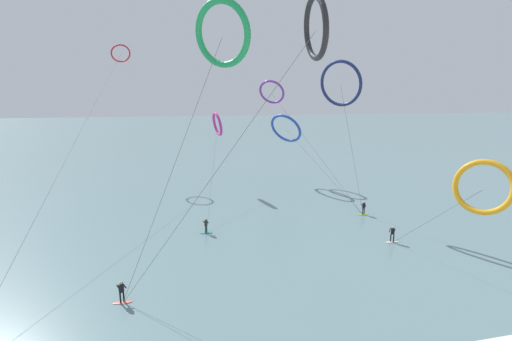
{
  "coord_description": "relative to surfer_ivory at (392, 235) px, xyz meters",
  "views": [
    {
      "loc": [
        -5.13,
        -9.94,
        15.19
      ],
      "look_at": [
        0.0,
        19.92,
        8.41
      ],
      "focal_mm": 25.53,
      "sensor_mm": 36.0,
      "label": 1
    }
  ],
  "objects": [
    {
      "name": "kite_emerald",
      "position": [
        -17.28,
        -6.38,
        17.91
      ],
      "size": [
        9.66,
        3.79,
        20.93
      ],
      "rotation": [
        0.0,
        0.0,
        2.42
      ],
      "color": "#199351",
      "rests_on": "ground"
    },
    {
      "name": "kite_violet",
      "position": [
        -5.97,
        30.49,
        13.89
      ],
      "size": [
        9.5,
        24.65,
        16.78
      ],
      "rotation": [
        0.0,
        0.0,
        2.56
      ],
      "color": "purple",
      "rests_on": "ground"
    },
    {
      "name": "kite_cobalt",
      "position": [
        -4.73,
        25.3,
        8.22
      ],
      "size": [
        8.71,
        20.2,
        11.46
      ],
      "rotation": [
        0.0,
        0.0,
        2.33
      ],
      "color": "#2647B7",
      "rests_on": "ground"
    },
    {
      "name": "kite_amber",
      "position": [
        1.61,
        -8.73,
        7.3
      ],
      "size": [
        3.43,
        10.75,
        10.22
      ],
      "rotation": [
        0.0,
        0.0,
        5.36
      ],
      "color": "orange",
      "rests_on": "ground"
    },
    {
      "name": "kite_charcoal",
      "position": [
        -13.0,
        -12.46,
        17.39
      ],
      "size": [
        12.25,
        7.55,
        19.89
      ],
      "rotation": [
        0.0,
        0.0,
        1.58
      ],
      "color": "black",
      "rests_on": "ground"
    },
    {
      "name": "sea_water",
      "position": [
        -14.22,
        83.4,
        -0.78
      ],
      "size": [
        400.0,
        200.0,
        0.08
      ],
      "primitive_type": "cube",
      "color": "slate",
      "rests_on": "ground"
    },
    {
      "name": "surfer_teal",
      "position": [
        -18.42,
        5.51,
        0.0
      ],
      "size": [
        1.4,
        0.71,
        1.7
      ],
      "rotation": [
        0.0,
        0.0,
        4.21
      ],
      "color": "teal",
      "rests_on": "ground"
    },
    {
      "name": "surfer_ivory",
      "position": [
        0.0,
        0.0,
        0.0
      ],
      "size": [
        1.4,
        0.73,
        1.7
      ],
      "rotation": [
        0.0,
        0.0,
        2.43
      ],
      "color": "silver",
      "rests_on": "ground"
    },
    {
      "name": "kite_navy",
      "position": [
        -2.34,
        9.54,
        15.01
      ],
      "size": [
        5.46,
        4.99,
        18.5
      ],
      "rotation": [
        0.0,
        0.0,
        2.25
      ],
      "color": "navy",
      "rests_on": "ground"
    },
    {
      "name": "kite_crimson",
      "position": [
        -31.26,
        36.74,
        20.28
      ],
      "size": [
        3.7,
        51.89,
        22.71
      ],
      "rotation": [
        0.0,
        0.0,
        3.45
      ],
      "color": "red",
      "rests_on": "ground"
    },
    {
      "name": "kite_magenta",
      "position": [
        -15.78,
        23.73,
        9.21
      ],
      "size": [
        3.58,
        20.16,
        11.89
      ],
      "rotation": [
        0.0,
        0.0,
        1.79
      ],
      "color": "#CC288E",
      "rests_on": "ground"
    },
    {
      "name": "surfer_coral",
      "position": [
        -24.89,
        -6.56,
        0.0
      ],
      "size": [
        1.4,
        0.73,
        1.7
      ],
      "rotation": [
        0.0,
        0.0,
        3.97
      ],
      "color": "#EA7260",
      "rests_on": "ground"
    },
    {
      "name": "surfer_lime",
      "position": [
        0.9,
        8.23,
        0.0
      ],
      "size": [
        1.4,
        0.69,
        1.7
      ],
      "rotation": [
        0.0,
        0.0,
        3.62
      ],
      "color": "#8CC62D",
      "rests_on": "ground"
    }
  ]
}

